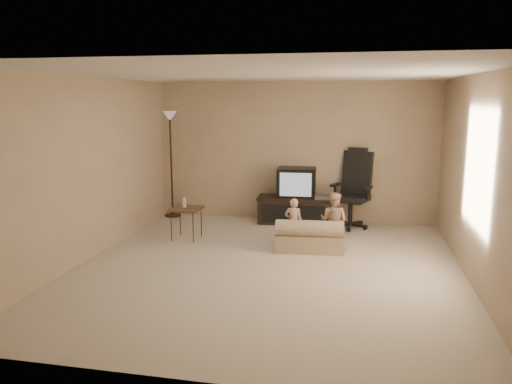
% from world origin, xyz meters
% --- Properties ---
extents(floor, '(5.50, 5.50, 0.00)m').
position_xyz_m(floor, '(0.00, 0.00, 0.00)').
color(floor, '#B6A791').
rests_on(floor, ground).
extents(room_shell, '(5.50, 5.50, 5.50)m').
position_xyz_m(room_shell, '(0.00, 0.00, 1.52)').
color(room_shell, silver).
rests_on(room_shell, floor).
extents(tv_stand, '(1.42, 0.57, 1.00)m').
position_xyz_m(tv_stand, '(0.07, 2.49, 0.41)').
color(tv_stand, black).
rests_on(tv_stand, floor).
extents(office_chair, '(0.81, 0.83, 1.37)m').
position_xyz_m(office_chair, '(1.05, 2.43, 0.49)').
color(office_chair, black).
rests_on(office_chair, floor).
extents(side_table, '(0.47, 0.47, 0.68)m').
position_xyz_m(side_table, '(-1.52, 1.12, 0.49)').
color(side_table, brown).
rests_on(side_table, floor).
extents(floor_lamp, '(0.31, 0.31, 1.97)m').
position_xyz_m(floor_lamp, '(-2.30, 2.55, 1.44)').
color(floor_lamp, black).
rests_on(floor_lamp, floor).
extents(child_sofa, '(1.03, 0.63, 0.48)m').
position_xyz_m(child_sofa, '(0.46, 0.89, 0.20)').
color(child_sofa, tan).
rests_on(child_sofa, floor).
extents(toddler_left, '(0.28, 0.21, 0.74)m').
position_xyz_m(toddler_left, '(0.20, 1.05, 0.37)').
color(toddler_left, tan).
rests_on(toddler_left, floor).
extents(toddler_right, '(0.47, 0.35, 0.86)m').
position_xyz_m(toddler_right, '(0.80, 1.06, 0.43)').
color(toddler_right, tan).
rests_on(toddler_right, floor).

